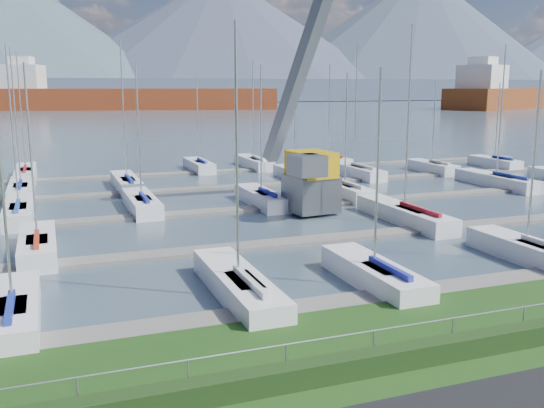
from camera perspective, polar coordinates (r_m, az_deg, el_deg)
name	(u,v)px	position (r m, az deg, el deg)	size (l,w,h in m)	color
path	(458,405)	(18.64, 17.09, -17.66)	(160.00, 2.00, 0.04)	black
water	(71,107)	(276.12, -18.43, 8.68)	(800.00, 540.00, 0.20)	#415260
hedge	(407,356)	(20.37, 12.60, -13.77)	(80.00, 0.70, 0.70)	#1D3513
fence	(401,326)	(20.34, 12.08, -11.18)	(0.04, 0.04, 80.00)	#999BA2
foothill	(64,90)	(345.94, -18.96, 10.09)	(900.00, 80.00, 12.00)	#485469
mountains	(69,24)	(422.47, -18.60, 15.74)	(1190.00, 360.00, 115.00)	#3C4458
docks	(205,213)	(43.97, -6.36, -0.81)	(90.00, 41.60, 0.25)	slate
crane	(310,134)	(44.35, 3.64, 6.59)	(6.18, 13.23, 22.35)	#575B5F
cargo_ship_mid	(117,99)	(237.46, -14.35, 9.52)	(110.81, 44.84, 21.50)	maroon
cargo_ship_east	(511,98)	(265.58, 21.58, 9.28)	(85.76, 51.44, 21.50)	brown
sailboat_fleet	(154,133)	(45.47, -11.01, 6.55)	(75.64, 49.29, 13.35)	silver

